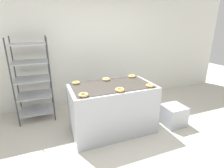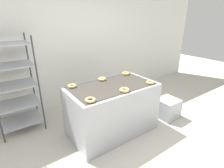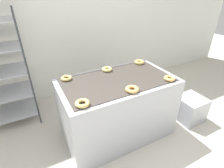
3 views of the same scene
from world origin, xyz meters
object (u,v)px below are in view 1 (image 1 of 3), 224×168
Objects in this scene: donut_near_right at (150,85)px; donut_far_right at (132,76)px; donut_far_left at (76,83)px; donut_far_center at (106,79)px; baking_rack_cart at (33,79)px; donut_near_left at (83,95)px; fryer_machine at (112,108)px; donut_near_center at (120,90)px; glaze_bin at (173,115)px.

donut_near_right is 0.61m from donut_far_right.
donut_far_left is 0.97× the size of donut_far_center.
donut_far_center is at bearing -179.41° from donut_far_right.
baking_rack_cart reaches higher than donut_near_right.
donut_near_right is (1.14, -0.00, 0.00)m from donut_near_left.
baking_rack_cart is at bearing 142.08° from fryer_machine.
donut_near_left is 0.96× the size of donut_near_center.
donut_near_left is 1.06× the size of donut_near_right.
donut_far_center is at bearing 89.35° from fryer_machine.
baking_rack_cart is at bearing 152.36° from glaze_bin.
donut_far_right is at bearing 48.87° from donut_near_center.
glaze_bin is at bearing 2.29° from donut_near_right.
fryer_machine is at bearing -27.95° from donut_far_left.
donut_far_right reaches higher than donut_near_left.
donut_near_right is at bearing -0.12° from donut_near_left.
glaze_bin is 1.88m from donut_near_left.
donut_far_center reaches higher than donut_near_left.
fryer_machine is at bearing -150.91° from donut_far_right.
baking_rack_cart is at bearing 159.02° from donut_far_right.
baking_rack_cart reaches higher than donut_near_left.
donut_near_left is 0.83m from donut_far_center.
baking_rack_cart is 11.45× the size of donut_near_left.
donut_near_center is 1.10× the size of donut_far_left.
donut_far_center is at bearing 46.48° from donut_near_left.
donut_near_center reaches higher than donut_far_right.
donut_near_left is (-0.57, -0.31, 0.46)m from fryer_machine.
glaze_bin is (1.17, -0.28, -0.24)m from fryer_machine.
donut_far_right is (0.55, 0.30, 0.46)m from fryer_machine.
fryer_machine is 10.33× the size of donut_far_center.
donut_far_right is (1.11, 0.00, 0.00)m from donut_far_left.
donut_near_right reaches higher than donut_far_left.
donut_near_center is at bearing -89.52° from donut_far_center.
donut_far_center is 0.97× the size of donut_far_right.
fryer_machine is 0.79m from donut_near_right.
donut_far_right is at bearing 29.09° from fryer_machine.
donut_far_left is (-1.13, 0.61, -0.00)m from donut_near_right.
donut_near_center reaches higher than donut_far_center.
donut_far_right reaches higher than donut_far_left.
donut_near_center reaches higher than donut_far_left.
baking_rack_cart is 12.07× the size of donut_far_left.
fryer_machine is 3.68× the size of glaze_bin.
baking_rack_cart reaches higher than donut_near_center.
glaze_bin is 1.36m from donut_near_center.
donut_near_left and donut_far_left have the same top height.
baking_rack_cart is 2.87m from glaze_bin.
baking_rack_cart is 1.86m from donut_near_center.
donut_far_right is at bearing -20.98° from baking_rack_cart.
donut_near_left is at bearing -179.28° from glaze_bin.
fryer_machine is 10.00× the size of donut_far_right.
donut_near_right and donut_far_center have the same top height.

